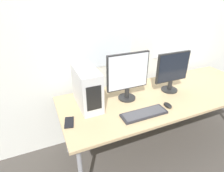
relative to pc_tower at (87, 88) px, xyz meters
name	(u,v)px	position (x,y,z in m)	size (l,w,h in m)	color
ground_plane	(180,171)	(0.86, -0.56, -0.97)	(14.00, 14.00, 0.00)	#47423D
wall_back	(143,32)	(0.86, 0.43, 0.38)	(8.00, 0.07, 2.70)	silver
desk	(164,97)	(0.86, -0.13, -0.24)	(2.34, 0.86, 0.77)	tan
pc_tower	(87,88)	(0.00, 0.00, 0.00)	(0.20, 0.45, 0.39)	silver
monitor_main	(128,75)	(0.42, -0.05, 0.08)	(0.45, 0.19, 0.51)	black
monitor_right_near	(172,71)	(0.96, -0.08, 0.05)	(0.41, 0.19, 0.46)	black
keyboard	(144,114)	(0.43, -0.37, -0.19)	(0.45, 0.15, 0.02)	#28282D
mouse	(168,105)	(0.72, -0.35, -0.18)	(0.06, 0.10, 0.03)	black
cell_phone	(69,122)	(-0.24, -0.22, -0.19)	(0.11, 0.17, 0.01)	black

